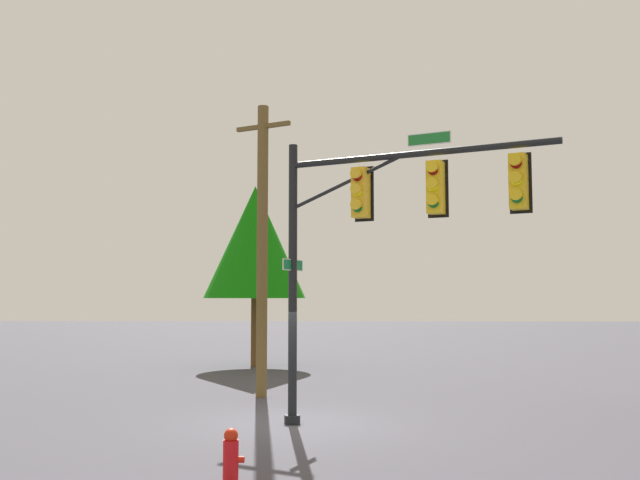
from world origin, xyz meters
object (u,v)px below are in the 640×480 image
at_px(utility_pole, 262,245).
at_px(tree_near, 255,242).
at_px(signal_pole_assembly, 389,214).
at_px(fire_hydrant, 231,456).

relative_size(utility_pole, tree_near, 1.14).
xyz_separation_m(signal_pole_assembly, utility_pole, (-3.29, 4.96, -0.30)).
bearing_deg(utility_pole, fire_hydrant, -86.44).
bearing_deg(signal_pole_assembly, tree_near, 109.07).
bearing_deg(fire_hydrant, utility_pole, 93.56).
bearing_deg(signal_pole_assembly, fire_hydrant, -125.62).
height_order(signal_pole_assembly, utility_pole, utility_pole).
distance_m(signal_pole_assembly, tree_near, 13.83).
bearing_deg(fire_hydrant, tree_near, 95.99).
bearing_deg(tree_near, utility_pole, -81.41).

